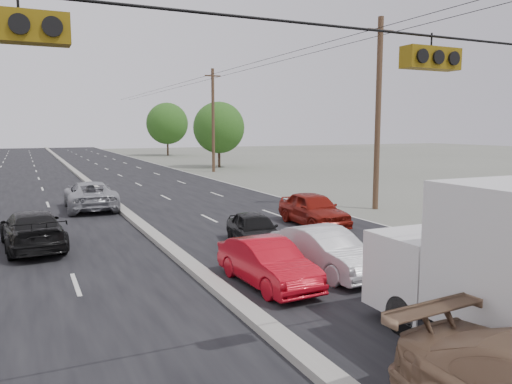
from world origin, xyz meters
The scene contains 13 objects.
road_surface centered at (0.00, 30.00, 0.00)m, with size 20.00×160.00×0.02m, color black.
center_median centered at (0.00, 30.00, 0.10)m, with size 0.50×160.00×0.20m, color gray.
utility_pole_right_b centered at (12.50, 15.00, 5.11)m, with size 1.60×0.30×10.00m.
utility_pole_right_c centered at (12.50, 40.00, 5.11)m, with size 1.60×0.30×10.00m.
traffic_signals centered at (1.40, 0.00, 5.49)m, with size 25.00×0.30×0.54m.
tree_right_mid centered at (15.00, 45.00, 4.34)m, with size 5.60×5.60×7.14m.
tree_right_far centered at (16.00, 70.00, 4.96)m, with size 6.40×6.40×8.16m.
red_sedan centered at (1.40, 5.68, 0.64)m, with size 1.35×3.87×1.27m, color #B80B19.
queue_car_a centered at (3.00, 9.95, 0.63)m, with size 1.48×3.67×1.25m, color black.
queue_car_b centered at (3.50, 6.00, 0.67)m, with size 1.42×4.08×1.34m, color silver.
queue_car_e centered at (7.00, 12.39, 0.74)m, with size 1.75×4.35×1.48m, color maroon.
oncoming_near centered at (-4.38, 12.98, 0.70)m, with size 1.96×4.83×1.40m, color black.
oncoming_far centered at (-1.40, 21.29, 0.75)m, with size 2.49×5.40×1.50m, color #96979C.
Camera 1 is at (-4.54, -6.26, 4.35)m, focal length 35.00 mm.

